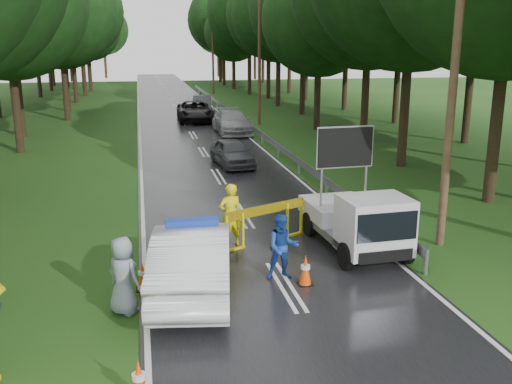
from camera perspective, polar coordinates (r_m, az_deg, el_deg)
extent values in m
plane|color=#194212|center=(14.10, 2.95, -9.41)|extent=(160.00, 160.00, 0.00)
cube|color=black|center=(42.97, -7.07, 6.88)|extent=(7.00, 140.00, 0.02)
cylinder|color=gray|center=(15.26, 16.65, -6.70)|extent=(0.12, 0.12, 0.70)
cube|color=gray|center=(43.34, -2.17, 7.76)|extent=(0.05, 60.00, 0.30)
cylinder|color=#442B1F|center=(16.77, 19.22, 11.31)|extent=(0.24, 0.24, 10.00)
cylinder|color=#442B1F|center=(41.34, 0.35, 13.62)|extent=(0.24, 0.24, 10.00)
cylinder|color=#442B1F|center=(67.00, -4.34, 13.98)|extent=(0.24, 0.24, 10.00)
cube|color=#442B1F|center=(67.09, -4.42, 17.57)|extent=(1.40, 0.08, 0.08)
imported|color=silver|center=(13.62, -6.33, -6.65)|extent=(2.44, 5.17, 1.64)
cube|color=#1938A5|center=(13.32, -6.44, -3.04)|extent=(1.26, 0.52, 0.16)
cube|color=gray|center=(16.92, 9.30, -3.66)|extent=(1.96, 3.79, 0.22)
cube|color=silver|center=(17.59, 8.20, -1.71)|extent=(1.96, 2.21, 0.48)
cube|color=silver|center=(15.37, 11.76, -3.26)|extent=(1.84, 1.50, 1.50)
cube|color=black|center=(14.71, 13.03, -3.43)|extent=(1.63, 0.12, 0.75)
cube|color=black|center=(16.82, 8.90, 4.46)|extent=(1.68, 0.20, 1.15)
cylinder|color=black|center=(15.12, 9.05, -6.37)|extent=(0.29, 0.75, 0.74)
cylinder|color=black|center=(15.84, 14.64, -5.69)|extent=(0.29, 0.75, 0.74)
cylinder|color=black|center=(17.58, 5.40, -3.22)|extent=(0.29, 0.75, 0.74)
cylinder|color=black|center=(18.21, 10.37, -2.77)|extent=(0.29, 0.75, 0.74)
cube|color=yellow|center=(16.06, -2.94, -4.26)|extent=(0.09, 0.09, 1.10)
cube|color=yellow|center=(16.35, -1.33, -3.89)|extent=(0.09, 0.09, 1.10)
cube|color=yellow|center=(17.29, 3.16, -2.87)|extent=(0.09, 0.09, 1.10)
cube|color=yellow|center=(17.63, 4.54, -2.54)|extent=(0.09, 0.09, 1.10)
cube|color=#F2CC00|center=(16.66, 0.98, -1.75)|extent=(2.62, 1.24, 0.27)
imported|color=#F8EB0D|center=(16.49, -2.57, -2.33)|extent=(0.76, 0.58, 1.87)
imported|color=#173D97|center=(14.25, 2.69, -5.52)|extent=(0.86, 0.69, 1.67)
imported|color=gray|center=(12.79, -13.15, -8.16)|extent=(1.00, 0.99, 1.75)
imported|color=#414549|center=(27.51, -2.41, 3.97)|extent=(1.95, 3.97, 1.30)
imported|color=#999DA1|center=(37.65, -2.43, 7.02)|extent=(2.23, 5.24, 1.51)
imported|color=black|center=(43.73, -6.13, 8.04)|extent=(2.65, 5.56, 1.53)
imported|color=#42444A|center=(49.79, -5.43, 8.77)|extent=(2.04, 4.38, 1.39)
cone|color=#F44A07|center=(10.01, -11.63, -17.93)|extent=(0.31, 0.31, 0.77)
cube|color=black|center=(14.22, 4.93, -9.16)|extent=(0.37, 0.37, 0.03)
cone|color=#F44A07|center=(14.07, 4.96, -7.73)|extent=(0.30, 0.30, 0.76)
cube|color=black|center=(16.43, 2.14, -5.76)|extent=(0.37, 0.37, 0.03)
cone|color=#F44A07|center=(16.30, 2.15, -4.50)|extent=(0.30, 0.30, 0.76)
cube|color=black|center=(14.17, -11.20, -9.50)|extent=(0.35, 0.35, 0.03)
cone|color=#F44A07|center=(14.03, -11.28, -8.15)|extent=(0.28, 0.28, 0.71)
cube|color=black|center=(16.54, 13.53, -6.05)|extent=(0.35, 0.35, 0.03)
cone|color=#F44A07|center=(16.41, 13.61, -4.84)|extent=(0.29, 0.29, 0.73)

